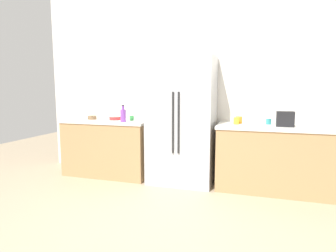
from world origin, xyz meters
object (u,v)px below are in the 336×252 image
bowl_b (115,118)px  toaster (285,119)px  bottle_a (123,115)px  cup_b (269,121)px  cup_d (236,121)px  cup_a (132,118)px  cup_c (239,120)px  bowl_a (92,118)px  refrigerator (182,120)px

bowl_b → toaster: bearing=-1.8°
toaster → bottle_a: bottle_a is taller
cup_b → cup_d: size_ratio=0.83×
cup_a → cup_c: size_ratio=0.75×
cup_c → bowl_a: cup_c is taller
refrigerator → cup_b: size_ratio=23.34×
cup_c → cup_b: bearing=0.3°
toaster → cup_b: toaster is taller
bottle_a → bowl_b: bottle_a is taller
refrigerator → cup_a: (-0.84, 0.05, 0.00)m
bottle_a → cup_c: 1.71m
refrigerator → toaster: 1.41m
toaster → bowl_a: bearing=179.4°
bottle_a → bowl_a: (-0.65, 0.19, -0.07)m
cup_b → cup_c: 0.41m
bowl_a → bowl_b: bowl_a is taller
refrigerator → cup_c: 0.82m
cup_a → cup_b: bearing=2.7°
cup_d → cup_b: bearing=15.8°
refrigerator → bottle_a: bearing=-167.8°
cup_a → refrigerator: bearing=-3.6°
refrigerator → cup_a: 0.84m
cup_c → bowl_a: size_ratio=0.70×
cup_d → bowl_b: 1.91m
refrigerator → cup_b: 1.23m
refrigerator → bottle_a: size_ratio=7.22×
refrigerator → bowl_b: bearing=177.6°
bottle_a → bowl_a: bearing=164.1°
toaster → cup_a: 2.25m
cup_b → cup_c: cup_c is taller
toaster → cup_d: size_ratio=2.28×
bottle_a → bowl_b: (-0.26, 0.23, -0.08)m
cup_a → cup_b: (2.05, 0.10, 0.00)m
bowl_b → cup_b: bearing=2.5°
cup_b → cup_c: (-0.41, -0.00, 0.01)m
bottle_a → cup_b: bearing=9.2°
bottle_a → bowl_b: 0.36m
cup_a → bowl_b: 0.29m
refrigerator → toaster: size_ratio=8.48×
refrigerator → cup_d: bearing=2.0°
refrigerator → bowl_b: refrigerator is taller
toaster → cup_b: (-0.19, 0.18, -0.06)m
bowl_a → toaster: bearing=-0.6°
bottle_a → toaster: bearing=3.9°
cup_a → bowl_a: (-0.68, -0.05, -0.01)m
cup_d → bowl_a: cup_d is taller
bottle_a → cup_c: bottle_a is taller
refrigerator → toaster: bearing=-1.4°
refrigerator → toaster: refrigerator is taller
cup_a → bowl_a: bearing=-175.6°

